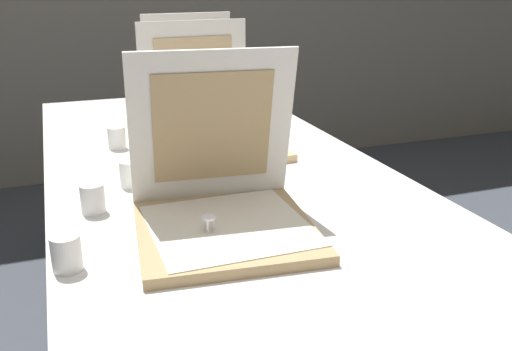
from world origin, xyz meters
TOP-DOWN VIEW (x-y plane):
  - table at (0.00, 0.61)m, footprint 0.88×2.21m
  - pizza_box_front at (-0.10, 0.31)m, footprint 0.38×0.38m
  - pizza_box_middle at (0.03, 0.85)m, footprint 0.38×0.38m
  - pizza_box_back at (0.10, 1.29)m, footprint 0.38×0.38m
  - cup_white_mid at (-0.24, 0.63)m, footprint 0.05×0.05m
  - cup_white_near_center at (-0.34, 0.50)m, footprint 0.05×0.05m
  - cup_white_near_left at (-0.40, 0.25)m, footprint 0.05×0.05m
  - cup_white_far at (-0.23, 0.97)m, footprint 0.05×0.05m

SIDE VIEW (x-z plane):
  - table at x=0.00m, z-range 0.32..1.05m
  - cup_white_mid at x=-0.24m, z-range 0.73..0.79m
  - cup_white_near_center at x=-0.34m, z-range 0.73..0.79m
  - cup_white_near_left at x=-0.40m, z-range 0.73..0.79m
  - cup_white_far at x=-0.23m, z-range 0.73..0.79m
  - pizza_box_front at x=-0.10m, z-range 0.60..0.96m
  - pizza_box_middle at x=0.03m, z-range 0.60..0.96m
  - pizza_box_back at x=0.10m, z-range 0.60..0.96m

